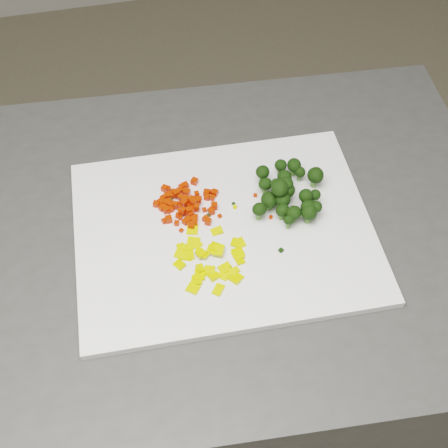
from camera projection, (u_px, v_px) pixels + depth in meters
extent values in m
plane|color=gray|center=(214.00, 426.00, 1.63)|extent=(4.00, 4.00, 0.00)
cube|color=#3F3F3D|center=(207.00, 365.00, 1.25)|extent=(0.94, 0.69, 0.90)
cube|color=white|center=(224.00, 231.00, 0.89)|extent=(0.43, 0.34, 0.01)
cube|color=red|center=(163.00, 206.00, 0.90)|extent=(0.01, 0.01, 0.01)
cube|color=red|center=(169.00, 189.00, 0.92)|extent=(0.01, 0.01, 0.01)
cube|color=red|center=(169.00, 219.00, 0.89)|extent=(0.01, 0.01, 0.01)
cube|color=red|center=(175.00, 204.00, 0.90)|extent=(0.01, 0.01, 0.01)
cube|color=red|center=(181.00, 212.00, 0.89)|extent=(0.01, 0.01, 0.01)
cube|color=red|center=(192.00, 200.00, 0.90)|extent=(0.01, 0.01, 0.01)
cube|color=red|center=(192.00, 226.00, 0.88)|extent=(0.01, 0.01, 0.01)
cube|color=red|center=(187.00, 192.00, 0.92)|extent=(0.01, 0.01, 0.01)
cube|color=red|center=(158.00, 204.00, 0.91)|extent=(0.01, 0.01, 0.01)
cube|color=red|center=(207.00, 193.00, 0.92)|extent=(0.01, 0.01, 0.01)
cube|color=red|center=(162.00, 208.00, 0.90)|extent=(0.01, 0.01, 0.01)
cube|color=red|center=(176.00, 193.00, 0.91)|extent=(0.01, 0.01, 0.01)
cube|color=red|center=(212.00, 198.00, 0.91)|extent=(0.01, 0.01, 0.01)
cube|color=red|center=(196.00, 217.00, 0.89)|extent=(0.01, 0.01, 0.01)
cube|color=red|center=(185.00, 200.00, 0.91)|extent=(0.01, 0.01, 0.01)
cube|color=red|center=(186.00, 201.00, 0.90)|extent=(0.01, 0.01, 0.01)
cube|color=red|center=(211.00, 212.00, 0.90)|extent=(0.01, 0.01, 0.01)
cube|color=red|center=(197.00, 194.00, 0.92)|extent=(0.01, 0.01, 0.01)
cube|color=red|center=(192.00, 226.00, 0.88)|extent=(0.01, 0.01, 0.01)
cube|color=red|center=(182.00, 187.00, 0.93)|extent=(0.01, 0.01, 0.01)
cube|color=red|center=(162.00, 208.00, 0.90)|extent=(0.01, 0.01, 0.01)
cube|color=red|center=(171.00, 196.00, 0.91)|extent=(0.01, 0.01, 0.01)
cube|color=red|center=(197.00, 207.00, 0.89)|extent=(0.01, 0.01, 0.01)
cube|color=red|center=(185.00, 185.00, 0.93)|extent=(0.01, 0.01, 0.01)
cube|color=red|center=(188.00, 204.00, 0.91)|extent=(0.01, 0.01, 0.01)
cube|color=red|center=(166.00, 210.00, 0.90)|extent=(0.01, 0.01, 0.01)
cube|color=red|center=(215.00, 193.00, 0.92)|extent=(0.01, 0.01, 0.01)
cube|color=red|center=(197.00, 200.00, 0.90)|extent=(0.01, 0.01, 0.01)
cube|color=red|center=(188.00, 210.00, 0.89)|extent=(0.01, 0.01, 0.01)
cube|color=red|center=(164.00, 221.00, 0.89)|extent=(0.01, 0.01, 0.01)
cube|color=red|center=(156.00, 204.00, 0.91)|extent=(0.01, 0.01, 0.01)
cube|color=red|center=(184.00, 190.00, 0.92)|extent=(0.01, 0.01, 0.01)
cube|color=red|center=(178.00, 216.00, 0.89)|extent=(0.01, 0.01, 0.01)
cube|color=red|center=(163.00, 198.00, 0.91)|extent=(0.01, 0.01, 0.01)
cube|color=red|center=(190.00, 214.00, 0.89)|extent=(0.01, 0.01, 0.01)
cube|color=red|center=(188.00, 220.00, 0.89)|extent=(0.01, 0.01, 0.01)
cube|color=red|center=(186.00, 199.00, 0.90)|extent=(0.01, 0.01, 0.01)
cube|color=red|center=(168.00, 203.00, 0.91)|extent=(0.01, 0.01, 0.01)
cube|color=red|center=(162.00, 202.00, 0.91)|extent=(0.01, 0.01, 0.01)
cube|color=red|center=(214.00, 206.00, 0.90)|extent=(0.01, 0.01, 0.01)
cube|color=red|center=(192.00, 210.00, 0.90)|extent=(0.01, 0.01, 0.01)
cube|color=red|center=(186.00, 202.00, 0.91)|extent=(0.01, 0.01, 0.01)
cube|color=red|center=(173.00, 206.00, 0.90)|extent=(0.01, 0.01, 0.01)
cube|color=red|center=(168.00, 211.00, 0.90)|extent=(0.01, 0.01, 0.01)
cube|color=red|center=(183.00, 199.00, 0.90)|extent=(0.01, 0.01, 0.01)
cube|color=red|center=(169.00, 220.00, 0.89)|extent=(0.01, 0.01, 0.01)
cube|color=red|center=(191.00, 210.00, 0.90)|extent=(0.01, 0.01, 0.01)
cube|color=red|center=(204.00, 210.00, 0.90)|extent=(0.01, 0.01, 0.01)
cube|color=red|center=(171.00, 209.00, 0.90)|extent=(0.01, 0.01, 0.01)
cube|color=red|center=(171.00, 209.00, 0.90)|extent=(0.01, 0.01, 0.01)
cube|color=red|center=(212.00, 192.00, 0.92)|extent=(0.01, 0.01, 0.01)
cube|color=red|center=(195.00, 220.00, 0.89)|extent=(0.01, 0.01, 0.01)
cube|color=red|center=(180.00, 190.00, 0.92)|extent=(0.01, 0.01, 0.01)
cube|color=red|center=(193.00, 218.00, 0.89)|extent=(0.01, 0.01, 0.01)
cube|color=red|center=(194.00, 181.00, 0.93)|extent=(0.01, 0.01, 0.01)
cube|color=red|center=(179.00, 206.00, 0.90)|extent=(0.01, 0.01, 0.01)
cube|color=red|center=(172.00, 195.00, 0.91)|extent=(0.01, 0.01, 0.01)
cube|color=red|center=(207.00, 197.00, 0.91)|extent=(0.01, 0.01, 0.01)
cube|color=red|center=(199.00, 199.00, 0.91)|extent=(0.01, 0.01, 0.01)
cube|color=red|center=(168.00, 202.00, 0.91)|extent=(0.01, 0.01, 0.01)
cube|color=red|center=(206.00, 219.00, 0.89)|extent=(0.01, 0.01, 0.01)
cube|color=red|center=(183.00, 211.00, 0.89)|extent=(0.01, 0.01, 0.01)
cube|color=red|center=(188.00, 223.00, 0.88)|extent=(0.01, 0.01, 0.01)
cube|color=red|center=(190.00, 219.00, 0.89)|extent=(0.01, 0.01, 0.01)
cube|color=red|center=(185.00, 222.00, 0.89)|extent=(0.01, 0.01, 0.01)
cube|color=red|center=(173.00, 191.00, 0.92)|extent=(0.01, 0.01, 0.01)
cube|color=red|center=(180.00, 218.00, 0.89)|extent=(0.01, 0.01, 0.01)
cube|color=red|center=(194.00, 223.00, 0.88)|extent=(0.01, 0.01, 0.01)
cube|color=red|center=(208.00, 222.00, 0.88)|extent=(0.01, 0.01, 0.01)
cube|color=red|center=(194.00, 183.00, 0.93)|extent=(0.01, 0.01, 0.01)
cube|color=red|center=(194.00, 202.00, 0.90)|extent=(0.01, 0.01, 0.01)
cube|color=red|center=(165.00, 188.00, 0.92)|extent=(0.01, 0.01, 0.01)
cube|color=red|center=(189.00, 200.00, 0.91)|extent=(0.01, 0.01, 0.01)
cube|color=red|center=(168.00, 196.00, 0.91)|extent=(0.01, 0.01, 0.01)
cube|color=red|center=(181.00, 197.00, 0.90)|extent=(0.01, 0.01, 0.01)
cube|color=red|center=(186.00, 212.00, 0.90)|extent=(0.01, 0.01, 0.01)
cube|color=red|center=(212.00, 210.00, 0.90)|extent=(0.01, 0.01, 0.01)
cube|color=red|center=(189.00, 205.00, 0.90)|extent=(0.01, 0.01, 0.01)
cube|color=red|center=(177.00, 223.00, 0.88)|extent=(0.01, 0.01, 0.01)
cube|color=red|center=(184.00, 203.00, 0.90)|extent=(0.01, 0.01, 0.01)
cube|color=yellow|center=(186.00, 256.00, 0.85)|extent=(0.02, 0.02, 0.01)
cube|color=yellow|center=(214.00, 276.00, 0.83)|extent=(0.02, 0.02, 0.01)
cube|color=yellow|center=(201.00, 254.00, 0.85)|extent=(0.02, 0.02, 0.01)
cube|color=yellow|center=(216.00, 248.00, 0.85)|extent=(0.02, 0.02, 0.01)
cube|color=yellow|center=(233.00, 272.00, 0.84)|extent=(0.02, 0.02, 0.00)
cube|color=yellow|center=(218.00, 290.00, 0.82)|extent=(0.02, 0.02, 0.00)
cube|color=yellow|center=(238.00, 252.00, 0.85)|extent=(0.02, 0.02, 0.01)
cube|color=yellow|center=(239.00, 259.00, 0.85)|extent=(0.02, 0.02, 0.01)
cube|color=yellow|center=(217.00, 231.00, 0.88)|extent=(0.02, 0.01, 0.01)
cube|color=yellow|center=(188.00, 248.00, 0.86)|extent=(0.02, 0.02, 0.01)
cube|color=yellow|center=(197.00, 280.00, 0.83)|extent=(0.02, 0.02, 0.00)
cube|color=yellow|center=(223.00, 270.00, 0.84)|extent=(0.01, 0.02, 0.01)
cube|color=yellow|center=(187.00, 252.00, 0.86)|extent=(0.02, 0.02, 0.00)
cube|color=yellow|center=(238.00, 255.00, 0.85)|extent=(0.02, 0.02, 0.01)
cube|color=yellow|center=(204.00, 272.00, 0.84)|extent=(0.02, 0.02, 0.00)
cube|color=yellow|center=(179.00, 265.00, 0.84)|extent=(0.02, 0.02, 0.01)
cube|color=yellow|center=(190.00, 256.00, 0.85)|extent=(0.01, 0.01, 0.00)
cube|color=yellow|center=(223.00, 276.00, 0.83)|extent=(0.02, 0.02, 0.01)
cube|color=yellow|center=(219.00, 251.00, 0.85)|extent=(0.02, 0.02, 0.01)
cube|color=yellow|center=(236.00, 243.00, 0.87)|extent=(0.02, 0.02, 0.01)
cube|color=yellow|center=(194.00, 242.00, 0.87)|extent=(0.02, 0.02, 0.01)
cube|color=yellow|center=(200.00, 274.00, 0.83)|extent=(0.02, 0.02, 0.01)
cube|color=yellow|center=(200.00, 268.00, 0.84)|extent=(0.01, 0.02, 0.01)
cube|color=yellow|center=(193.00, 288.00, 0.82)|extent=(0.02, 0.02, 0.00)
cube|color=yellow|center=(231.00, 272.00, 0.84)|extent=(0.02, 0.01, 0.01)
cube|color=yellow|center=(179.00, 253.00, 0.85)|extent=(0.02, 0.02, 0.01)
cube|color=yellow|center=(192.00, 230.00, 0.88)|extent=(0.02, 0.02, 0.00)
cube|color=yellow|center=(213.00, 250.00, 0.85)|extent=(0.02, 0.02, 0.01)
cube|color=yellow|center=(202.00, 253.00, 0.85)|extent=(0.02, 0.02, 0.01)
cube|color=yellow|center=(182.00, 248.00, 0.86)|extent=(0.01, 0.02, 0.00)
cube|color=yellow|center=(236.00, 278.00, 0.83)|extent=(0.02, 0.02, 0.01)
cube|color=yellow|center=(210.00, 270.00, 0.84)|extent=(0.02, 0.02, 0.00)
cube|color=yellow|center=(197.00, 245.00, 0.86)|extent=(0.02, 0.02, 0.01)
cube|color=yellow|center=(240.00, 243.00, 0.87)|extent=(0.02, 0.02, 0.01)
cube|color=yellow|center=(225.00, 267.00, 0.84)|extent=(0.02, 0.02, 0.01)
cube|color=red|center=(255.00, 195.00, 0.92)|extent=(0.01, 0.01, 0.00)
cube|color=black|center=(281.00, 250.00, 0.86)|extent=(0.01, 0.01, 0.00)
cube|color=red|center=(220.00, 216.00, 0.89)|extent=(0.01, 0.01, 0.00)
cube|color=yellow|center=(235.00, 207.00, 0.90)|extent=(0.01, 0.01, 0.00)
cube|color=red|center=(271.00, 217.00, 0.89)|extent=(0.01, 0.01, 0.00)
cube|color=yellow|center=(163.00, 205.00, 0.91)|extent=(0.01, 0.01, 0.00)
cube|color=black|center=(170.00, 200.00, 0.91)|extent=(0.01, 0.01, 0.00)
cube|color=red|center=(181.00, 230.00, 0.88)|extent=(0.01, 0.01, 0.00)
cube|color=black|center=(234.00, 204.00, 0.91)|extent=(0.01, 0.01, 0.00)
cube|color=black|center=(208.00, 215.00, 0.90)|extent=(0.01, 0.01, 0.00)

